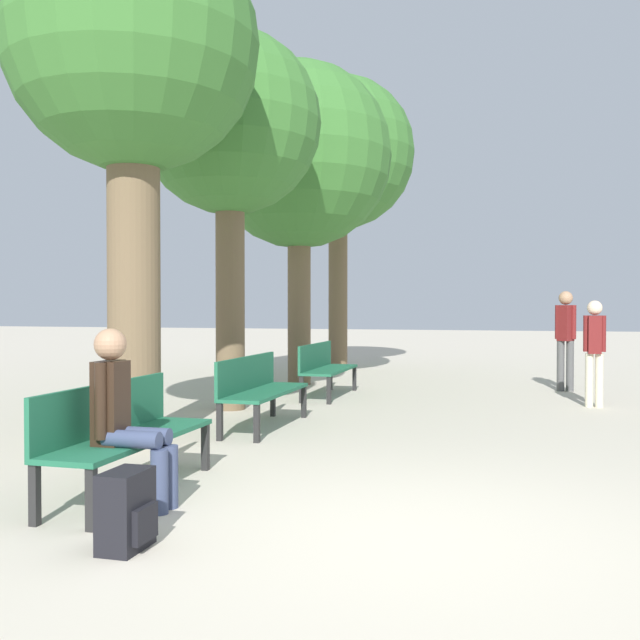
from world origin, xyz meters
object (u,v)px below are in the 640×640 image
Objects in this scene: tree_row_0 at (133,57)px; person_seated at (125,413)px; bench_row_2 at (324,365)px; tree_row_1 at (230,128)px; pedestrian_near at (594,346)px; tree_row_2 at (299,157)px; bench_row_0 at (121,429)px; bench_row_1 at (258,386)px; tree_row_3 at (338,155)px; backpack at (127,511)px; pedestrian_mid at (565,334)px.

tree_row_0 reaches higher than person_seated.
tree_row_1 reaches higher than bench_row_2.
person_seated is at bearing -121.22° from pedestrian_near.
tree_row_2 is at bearing 119.29° from bench_row_2.
bench_row_2 is (0.00, 6.26, 0.00)m from bench_row_0.
bench_row_0 is 3.13m from bench_row_1.
tree_row_2 reaches higher than bench_row_2.
tree_row_0 is at bearing -124.99° from bench_row_1.
pedestrian_near reaches higher than person_seated.
pedestrian_near is (5.05, 1.58, -3.12)m from tree_row_1.
tree_row_1 is (-0.92, 1.36, 3.50)m from bench_row_1.
person_seated is at bearing -61.82° from tree_row_0.
tree_row_1 is 3.46× the size of pedestrian_near.
pedestrian_near reaches higher than bench_row_1.
bench_row_0 is 7.35m from pedestrian_near.
tree_row_3 is 14.07× the size of backpack.
bench_row_1 is 1.44× the size of person_seated.
person_seated reaches higher than backpack.
bench_row_1 is 3.87m from tree_row_1.
bench_row_0 is 6.26m from bench_row_2.
tree_row_3 is at bearing 100.98° from bench_row_2.
tree_row_3 is 5.15× the size of person_seated.
bench_row_1 and bench_row_2 have the same top height.
tree_row_1 is 0.80× the size of tree_row_3.
bench_row_2 is at bearing 62.51° from tree_row_1.
bench_row_2 is 4.28m from pedestrian_mid.
pedestrian_near is at bearing 64.74° from backpack.
tree_row_2 is at bearing 90.00° from tree_row_1.
tree_row_3 reaches higher than bench_row_0.
tree_row_3 is (0.00, 3.10, 0.68)m from tree_row_2.
tree_row_2 reaches higher than tree_row_0.
backpack is (1.64, -9.06, -4.04)m from tree_row_2.
bench_row_1 is at bearing -128.26° from pedestrian_mid.
pedestrian_near is at bearing -2.63° from bench_row_2.
pedestrian_near is 1.98m from pedestrian_mid.
tree_row_3 is (0.00, 9.19, 0.84)m from tree_row_0.
tree_row_3 reaches higher than tree_row_1.
bench_row_1 is 0.34× the size of tree_row_0.
pedestrian_mid is at bearing 1.59° from tree_row_2.
backpack is (1.64, -5.65, -3.78)m from tree_row_1.
person_seated is 0.84× the size of pedestrian_near.
bench_row_2 is 4.03m from tree_row_1.
pedestrian_near is (4.13, -0.19, 0.38)m from bench_row_2.
bench_row_1 is 1.21× the size of pedestrian_near.
bench_row_2 is at bearing 92.09° from person_seated.
tree_row_0 is at bearing -90.00° from tree_row_2.
pedestrian_near is at bearing -19.90° from tree_row_2.
tree_row_3 is at bearing 90.00° from tree_row_2.
pedestrian_near is at bearing -44.30° from tree_row_3.
bench_row_0 is at bearing -78.43° from tree_row_1.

